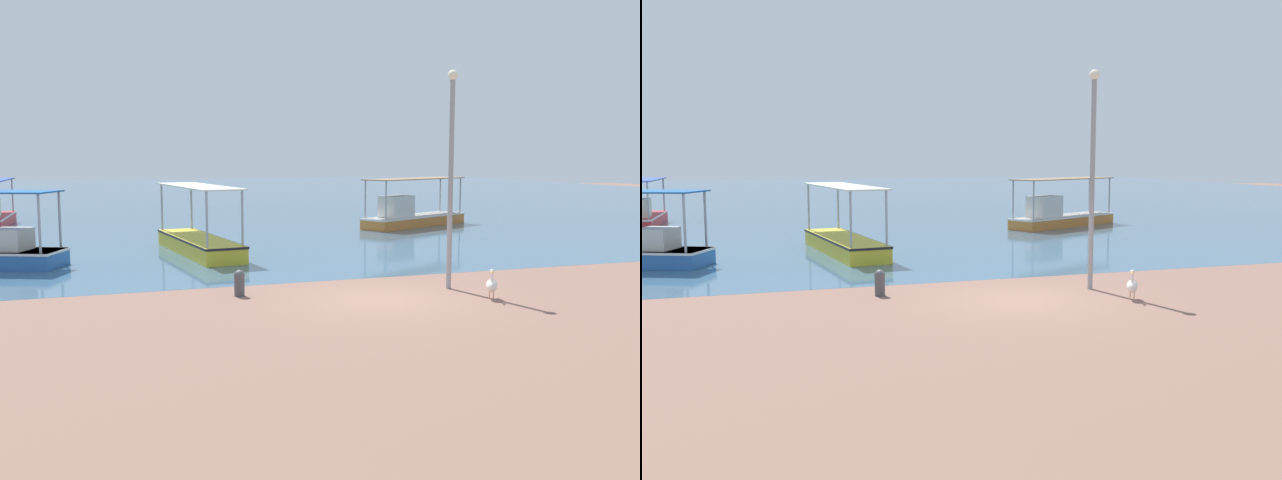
{
  "view_description": "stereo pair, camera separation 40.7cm",
  "coord_description": "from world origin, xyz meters",
  "views": [
    {
      "loc": [
        -7.34,
        -16.28,
        3.66
      ],
      "look_at": [
        -0.5,
        3.15,
        1.19
      ],
      "focal_mm": 40.0,
      "sensor_mm": 36.0,
      "label": 1
    },
    {
      "loc": [
        -6.96,
        -16.41,
        3.66
      ],
      "look_at": [
        -0.5,
        3.15,
        1.19
      ],
      "focal_mm": 40.0,
      "sensor_mm": 36.0,
      "label": 2
    }
  ],
  "objects": [
    {
      "name": "ground",
      "position": [
        0.0,
        0.0,
        0.0
      ],
      "size": [
        120.0,
        120.0,
        0.0
      ],
      "primitive_type": "plane",
      "color": "#815C4D"
    },
    {
      "name": "harbor_water",
      "position": [
        0.0,
        48.0,
        0.0
      ],
      "size": [
        110.0,
        90.0,
        0.0
      ],
      "primitive_type": "cube",
      "color": "#3D617C",
      "rests_on": "ground"
    },
    {
      "name": "fishing_boat_far_right",
      "position": [
        9.2,
        16.57,
        0.6
      ],
      "size": [
        6.87,
        4.46,
        2.47
      ],
      "color": "orange",
      "rests_on": "harbor_water"
    },
    {
      "name": "fishing_boat_outer",
      "position": [
        -2.85,
        10.11,
        0.5
      ],
      "size": [
        2.27,
        7.02,
        2.53
      ],
      "color": "gold",
      "rests_on": "harbor_water"
    },
    {
      "name": "pelican",
      "position": [
        2.7,
        -0.91,
        0.38
      ],
      "size": [
        0.56,
        0.72,
        0.8
      ],
      "color": "#E0997A",
      "rests_on": "ground"
    },
    {
      "name": "lamp_post",
      "position": [
        2.42,
        0.77,
        3.31
      ],
      "size": [
        0.28,
        0.28,
        5.91
      ],
      "color": "gray",
      "rests_on": "ground"
    },
    {
      "name": "mooring_bollard",
      "position": [
        -3.26,
        1.63,
        0.37
      ],
      "size": [
        0.28,
        0.28,
        0.69
      ],
      "color": "#47474C",
      "rests_on": "ground"
    }
  ]
}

